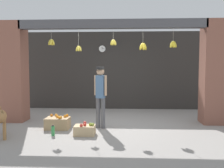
% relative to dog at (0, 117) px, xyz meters
% --- Properties ---
extents(ground_plane, '(60.00, 60.00, 0.00)m').
position_rel_dog_xyz_m(ground_plane, '(2.40, 1.41, -0.46)').
color(ground_plane, gray).
extents(shop_back_wall, '(7.01, 0.12, 2.86)m').
position_rel_dog_xyz_m(shop_back_wall, '(2.40, 3.96, 0.97)').
color(shop_back_wall, '#2D2B28').
rests_on(shop_back_wall, ground_plane).
extents(shop_pillar_left, '(0.70, 0.60, 2.86)m').
position_rel_dog_xyz_m(shop_pillar_left, '(-0.45, 1.71, 0.97)').
color(shop_pillar_left, brown).
rests_on(shop_pillar_left, ground_plane).
extents(shop_pillar_right, '(0.70, 0.60, 2.86)m').
position_rel_dog_xyz_m(shop_pillar_right, '(5.26, 1.71, 0.97)').
color(shop_pillar_right, brown).
rests_on(shop_pillar_right, ground_plane).
extents(storefront_awning, '(5.11, 0.26, 0.86)m').
position_rel_dog_xyz_m(storefront_awning, '(2.42, 1.53, 2.24)').
color(storefront_awning, '#4C4C51').
extents(dog, '(0.60, 0.97, 0.69)m').
position_rel_dog_xyz_m(dog, '(0.00, 0.00, 0.00)').
color(dog, '#9E7042').
rests_on(dog, ground_plane).
extents(shopkeeper, '(0.33, 0.28, 1.58)m').
position_rel_dog_xyz_m(shopkeeper, '(2.15, 1.01, 0.46)').
color(shopkeeper, '#56565B').
rests_on(shopkeeper, ground_plane).
extents(fruit_crate_oranges, '(0.59, 0.43, 0.36)m').
position_rel_dog_xyz_m(fruit_crate_oranges, '(1.06, 0.86, -0.31)').
color(fruit_crate_oranges, tan).
rests_on(fruit_crate_oranges, ground_plane).
extents(fruit_crate_apples, '(0.48, 0.35, 0.29)m').
position_rel_dog_xyz_m(fruit_crate_apples, '(1.85, 0.33, -0.34)').
color(fruit_crate_apples, tan).
rests_on(fruit_crate_apples, ground_plane).
extents(water_bottle, '(0.08, 0.08, 0.25)m').
position_rel_dog_xyz_m(water_bottle, '(1.13, 0.22, -0.35)').
color(water_bottle, '#38934C').
rests_on(water_bottle, ground_plane).
extents(wall_clock, '(0.26, 0.03, 0.26)m').
position_rel_dog_xyz_m(wall_clock, '(1.93, 3.89, 1.77)').
color(wall_clock, black).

